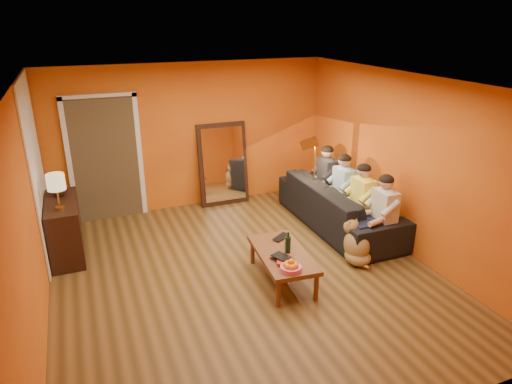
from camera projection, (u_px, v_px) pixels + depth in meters
name	position (u px, v px, depth m)	size (l,w,h in m)	color
room_shell	(235.00, 178.00, 6.10)	(5.00, 5.50, 2.60)	brown
white_accent	(37.00, 170.00, 6.43)	(0.02, 1.90, 2.58)	white
doorway_recess	(105.00, 158.00, 7.79)	(1.06, 0.30, 2.10)	#3F2D19
door_jamb_left	(69.00, 164.00, 7.49)	(0.08, 0.06, 2.20)	white
door_jamb_right	(140.00, 156.00, 7.89)	(0.08, 0.06, 2.20)	white
door_header	(98.00, 96.00, 7.30)	(1.22, 0.06, 0.08)	white
mirror_frame	(223.00, 164.00, 8.44)	(0.92, 0.06, 1.52)	black
mirror_glass	(224.00, 165.00, 8.40)	(0.78, 0.02, 1.36)	white
sideboard	(65.00, 228.00, 6.66)	(0.44, 1.18, 0.85)	black
table_lamp	(57.00, 192.00, 6.15)	(0.24, 0.24, 0.51)	beige
sofa	(339.00, 205.00, 7.58)	(1.02, 2.60, 0.76)	black
coffee_table	(282.00, 266.00, 6.07)	(0.62, 1.22, 0.42)	brown
floor_lamp	(314.00, 180.00, 7.71)	(0.30, 0.24, 1.44)	gold
dog	(357.00, 242.00, 6.48)	(0.35, 0.55, 0.65)	olive
person_far_left	(384.00, 214.00, 6.68)	(0.70, 0.44, 1.22)	beige
person_mid_left	(362.00, 201.00, 7.15)	(0.70, 0.44, 1.22)	#F5F351
person_mid_right	(343.00, 189.00, 7.63)	(0.70, 0.44, 1.22)	#8DBCDA
person_far_right	(327.00, 179.00, 8.11)	(0.70, 0.44, 1.22)	#313035
fruit_bowl	(291.00, 265.00, 5.54)	(0.26, 0.26, 0.16)	#EB5386
wine_bottle	(288.00, 243.00, 5.91)	(0.07, 0.07, 0.31)	black
tumbler	(287.00, 244.00, 6.12)	(0.09, 0.09, 0.09)	#B27F3F
laptop	(284.00, 238.00, 6.36)	(0.30, 0.19, 0.02)	black
book_lower	(276.00, 261.00, 5.75)	(0.18, 0.25, 0.02)	black
book_mid	(277.00, 259.00, 5.76)	(0.19, 0.26, 0.02)	red
book_upper	(277.00, 259.00, 5.73)	(0.16, 0.22, 0.02)	black
vase	(59.00, 189.00, 6.68)	(0.20, 0.20, 0.21)	black
flowers	(57.00, 175.00, 6.60)	(0.17, 0.17, 0.39)	red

